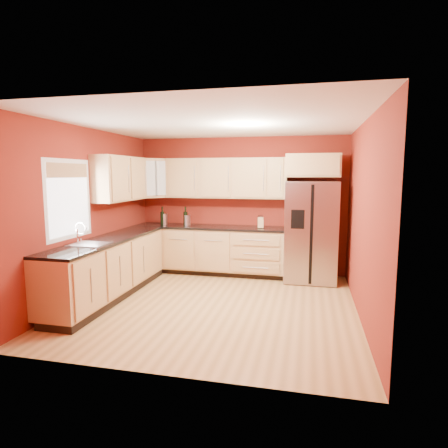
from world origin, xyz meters
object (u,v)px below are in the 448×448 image
(canister_left, at_px, (164,219))
(wine_bottle_a, at_px, (185,216))
(soap_dispenser, at_px, (262,223))
(knife_block, at_px, (261,223))
(refrigerator, at_px, (311,231))

(canister_left, bearing_deg, wine_bottle_a, -2.82)
(canister_left, relative_size, soap_dispenser, 1.19)
(wine_bottle_a, bearing_deg, canister_left, 177.18)
(canister_left, height_order, wine_bottle_a, wine_bottle_a)
(knife_block, relative_size, soap_dispenser, 1.12)
(canister_left, xyz_separation_m, wine_bottle_a, (0.45, -0.02, 0.08))
(refrigerator, height_order, wine_bottle_a, refrigerator)
(refrigerator, distance_m, wine_bottle_a, 2.38)
(knife_block, bearing_deg, refrigerator, -13.31)
(refrigerator, relative_size, soap_dispenser, 10.12)
(refrigerator, xyz_separation_m, knife_block, (-0.91, 0.02, 0.13))
(refrigerator, relative_size, canister_left, 8.50)
(wine_bottle_a, height_order, knife_block, wine_bottle_a)
(refrigerator, height_order, knife_block, refrigerator)
(refrigerator, bearing_deg, canister_left, 178.13)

